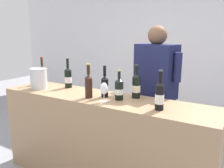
% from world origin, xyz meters
% --- Properties ---
extents(wall_back, '(8.00, 0.10, 2.80)m').
position_xyz_m(wall_back, '(0.00, 2.60, 1.40)').
color(wall_back, white).
rests_on(wall_back, ground_plane).
extents(counter, '(2.32, 0.53, 0.99)m').
position_xyz_m(counter, '(0.00, 0.00, 0.49)').
color(counter, '#9E7A56').
rests_on(counter, ground_plane).
extents(wine_bottle_0, '(0.08, 0.08, 0.34)m').
position_xyz_m(wine_bottle_0, '(0.33, 0.15, 1.11)').
color(wine_bottle_0, black).
rests_on(wine_bottle_0, counter).
extents(wine_bottle_1, '(0.07, 0.07, 0.34)m').
position_xyz_m(wine_bottle_1, '(-0.08, -0.09, 1.12)').
color(wine_bottle_1, black).
rests_on(wine_bottle_1, counter).
extents(wine_bottle_2, '(0.08, 0.08, 0.34)m').
position_xyz_m(wine_bottle_2, '(0.65, -0.08, 1.11)').
color(wine_bottle_2, black).
rests_on(wine_bottle_2, counter).
extents(wine_bottle_3, '(0.08, 0.08, 0.29)m').
position_xyz_m(wine_bottle_3, '(0.21, 0.01, 1.09)').
color(wine_bottle_3, black).
rests_on(wine_bottle_3, counter).
extents(wine_bottle_4, '(0.09, 0.09, 0.34)m').
position_xyz_m(wine_bottle_4, '(-0.56, 0.15, 1.11)').
color(wine_bottle_4, black).
rests_on(wine_bottle_4, counter).
extents(wine_bottle_5, '(0.08, 0.08, 0.35)m').
position_xyz_m(wine_bottle_5, '(-0.97, 0.14, 1.11)').
color(wine_bottle_5, black).
rests_on(wine_bottle_5, counter).
extents(wine_bottle_6, '(0.07, 0.07, 0.32)m').
position_xyz_m(wine_bottle_6, '(0.04, 0.02, 1.10)').
color(wine_bottle_6, black).
rests_on(wine_bottle_6, counter).
extents(wine_glass, '(0.07, 0.07, 0.19)m').
position_xyz_m(wine_glass, '(0.13, -0.13, 1.11)').
color(wine_glass, silver).
rests_on(wine_glass, counter).
extents(ice_bucket, '(0.20, 0.20, 0.24)m').
position_xyz_m(ice_bucket, '(-0.81, -0.06, 1.11)').
color(ice_bucket, silver).
rests_on(ice_bucket, counter).
extents(person_server, '(0.59, 0.35, 1.70)m').
position_xyz_m(person_server, '(0.40, 0.53, 0.83)').
color(person_server, black).
rests_on(person_server, ground_plane).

